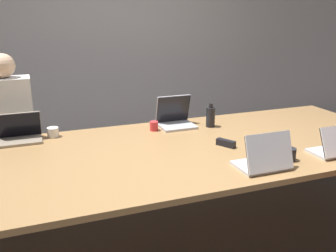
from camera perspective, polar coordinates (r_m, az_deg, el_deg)
The scene contains 12 objects.
ground_plane at distance 3.13m, azimuth 1.41°, elevation -16.77°, with size 24.00×24.00×0.00m, color brown.
curtain_wall at distance 4.58m, azimuth -8.32°, elevation 12.54°, with size 12.00×0.06×2.80m.
conference_table at distance 2.80m, azimuth 1.52°, elevation -4.41°, with size 3.73×1.45×0.77m.
laptop_far_center at distance 3.32m, azimuth 1.08°, elevation 1.35°, with size 0.31×0.27×0.27m.
cup_far_center at distance 3.19m, azimuth -2.16°, elevation 0.00°, with size 0.07×0.07×0.08m.
bottle_far_center at distance 3.30m, azimuth 6.50°, elevation 1.42°, with size 0.08×0.08×0.21m.
laptop_far_left at distance 3.14m, azimuth -21.74°, elevation -0.98°, with size 0.33×0.23×0.23m.
person_far_left at distance 3.51m, azimuth -22.72°, elevation -1.84°, with size 0.40×0.24×1.42m.
cup_far_left at distance 3.16m, azimuth -17.13°, elevation -0.92°, with size 0.09×0.09×0.08m.
laptop_near_midright at distance 2.47m, azimuth 14.49°, elevation -4.86°, with size 0.32×0.25×0.25m.
cup_near_midright at distance 2.68m, azimuth 18.04°, elevation -4.13°, with size 0.09×0.09×0.09m.
stapler at distance 2.85m, azimuth 8.80°, elevation -2.59°, with size 0.11×0.15×0.05m.
Camera 1 is at (-0.99, -2.41, 1.74)m, focal length 40.00 mm.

